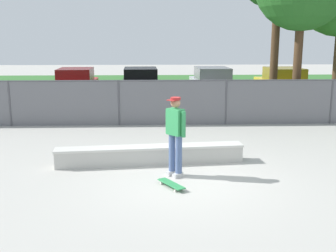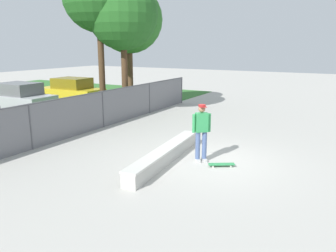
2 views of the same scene
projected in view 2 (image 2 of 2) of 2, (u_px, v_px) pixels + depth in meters
name	position (u px, v px, depth m)	size (l,w,h in m)	color
ground_plane	(211.00, 161.00, 10.87)	(80.00, 80.00, 0.00)	#ADAAA3
concrete_ledge	(165.00, 155.00, 10.72)	(4.77, 0.94, 0.46)	#B7B5AD
skateboarder	(201.00, 130.00, 10.57)	(0.45, 0.47, 1.84)	beige
skateboard	(221.00, 164.00, 10.33)	(0.59, 0.79, 0.09)	#2D8C4C
chainlink_fence	(71.00, 115.00, 13.51)	(19.59, 0.07, 1.65)	#4C4C51
tree_near_right	(123.00, 15.00, 17.02)	(3.53, 3.53, 6.89)	#47301E
tree_mid	(129.00, 20.00, 19.25)	(3.83, 3.83, 6.98)	#513823
car_silver	(18.00, 98.00, 18.41)	(2.14, 4.26, 1.66)	#B7BABF
car_yellow	(71.00, 91.00, 21.23)	(2.14, 4.26, 1.66)	gold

